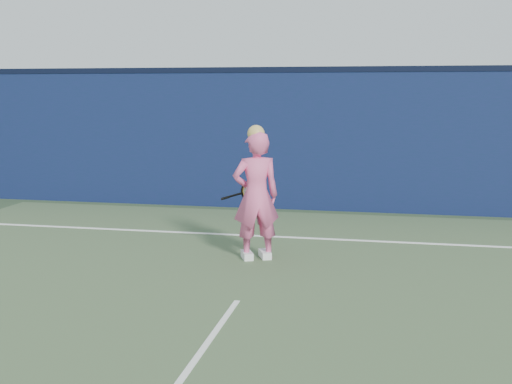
# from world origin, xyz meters

# --- Properties ---
(ground) EXTENTS (80.00, 80.00, 0.00)m
(ground) POSITION_xyz_m (0.00, 0.00, 0.00)
(ground) COLOR #293A24
(ground) RESTS_ON ground
(backstop_wall) EXTENTS (24.00, 0.40, 2.50)m
(backstop_wall) POSITION_xyz_m (0.00, 6.50, 1.25)
(backstop_wall) COLOR #0D1C3C
(backstop_wall) RESTS_ON ground
(wall_cap) EXTENTS (24.00, 0.42, 0.10)m
(wall_cap) POSITION_xyz_m (0.00, 6.50, 2.55)
(wall_cap) COLOR black
(wall_cap) RESTS_ON backstop_wall
(player) EXTENTS (0.72, 0.61, 1.75)m
(player) POSITION_xyz_m (-0.15, 2.74, 0.84)
(player) COLOR #E85A91
(player) RESTS_ON ground
(racket) EXTENTS (0.56, 0.19, 0.31)m
(racket) POSITION_xyz_m (-0.32, 3.12, 0.83)
(racket) COLOR black
(racket) RESTS_ON ground
(court_lines) EXTENTS (11.00, 12.04, 0.01)m
(court_lines) POSITION_xyz_m (0.00, -0.33, 0.01)
(court_lines) COLOR white
(court_lines) RESTS_ON court_surface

